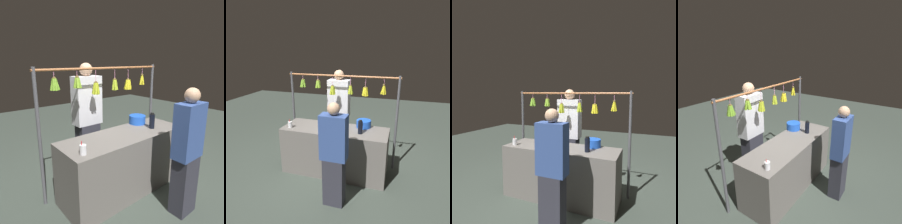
% 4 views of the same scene
% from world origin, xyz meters
% --- Properties ---
extents(ground_plane, '(12.00, 12.00, 0.00)m').
position_xyz_m(ground_plane, '(0.00, 0.00, 0.00)').
color(ground_plane, '#3B443C').
extents(market_counter, '(1.85, 0.64, 0.85)m').
position_xyz_m(market_counter, '(0.00, 0.00, 0.42)').
color(market_counter, '#66605B').
rests_on(market_counter, ground).
extents(display_rack, '(2.10, 0.12, 1.75)m').
position_xyz_m(display_rack, '(0.02, -0.42, 1.27)').
color(display_rack, '#4C4C51').
rests_on(display_rack, ground).
extents(water_bottle, '(0.08, 0.08, 0.23)m').
position_xyz_m(water_bottle, '(-0.46, 0.08, 0.96)').
color(water_bottle, black).
rests_on(water_bottle, market_counter).
extents(blue_bucket, '(0.26, 0.26, 0.13)m').
position_xyz_m(blue_bucket, '(-0.47, -0.22, 0.92)').
color(blue_bucket, blue).
rests_on(blue_bucket, market_counter).
extents(drink_cup, '(0.08, 0.08, 0.15)m').
position_xyz_m(drink_cup, '(0.77, 0.18, 0.90)').
color(drink_cup, silver).
rests_on(drink_cup, market_counter).
extents(vendor_person, '(0.42, 0.23, 1.79)m').
position_xyz_m(vendor_person, '(0.14, -0.72, 0.88)').
color(vendor_person, '#2D2D38').
rests_on(vendor_person, ground).
extents(customer_person, '(0.37, 0.20, 1.54)m').
position_xyz_m(customer_person, '(-0.24, 0.79, 0.76)').
color(customer_person, '#2D2D38').
rests_on(customer_person, ground).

